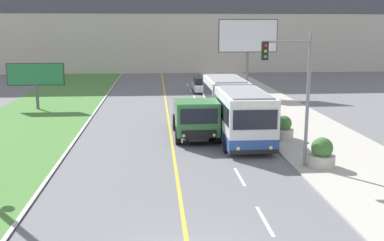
% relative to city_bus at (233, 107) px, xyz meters
% --- Properties ---
extents(lane_marking_centre, '(2.88, 140.00, 0.01)m').
position_rel_city_bus_xyz_m(lane_marking_centre, '(-3.58, -14.22, -1.53)').
color(lane_marking_centre, gold).
rests_on(lane_marking_centre, ground_plane).
extents(city_bus, '(2.66, 12.61, 3.02)m').
position_rel_city_bus_xyz_m(city_bus, '(0.00, 0.00, 0.00)').
color(city_bus, white).
rests_on(city_bus, ground_plane).
extents(dump_truck, '(2.49, 6.16, 2.40)m').
position_rel_city_bus_xyz_m(dump_truck, '(-2.53, -1.85, -0.32)').
color(dump_truck, black).
rests_on(dump_truck, ground_plane).
extents(car_distant, '(1.80, 4.30, 1.45)m').
position_rel_city_bus_xyz_m(car_distant, '(-0.13, 17.96, -0.85)').
color(car_distant, silver).
rests_on(car_distant, ground_plane).
extents(traffic_light_mast, '(2.28, 0.32, 6.22)m').
position_rel_city_bus_xyz_m(traffic_light_mast, '(1.44, -7.71, 2.41)').
color(traffic_light_mast, slate).
rests_on(traffic_light_mast, ground_plane).
extents(billboard_large, '(5.59, 0.24, 7.19)m').
position_rel_city_bus_xyz_m(billboard_large, '(3.87, 14.82, 3.91)').
color(billboard_large, '#59595B').
rests_on(billboard_large, ground_plane).
extents(billboard_small, '(4.44, 0.24, 3.72)m').
position_rel_city_bus_xyz_m(billboard_small, '(-14.27, 8.92, 1.17)').
color(billboard_small, '#59595B').
rests_on(billboard_small, ground_plane).
extents(planter_round_near, '(1.24, 1.24, 1.39)m').
position_rel_city_bus_xyz_m(planter_round_near, '(2.81, -7.87, -0.85)').
color(planter_round_near, '#B7B2A8').
rests_on(planter_round_near, sidewalk_right).
extents(planter_round_second, '(1.17, 1.17, 1.36)m').
position_rel_city_bus_xyz_m(planter_round_second, '(2.54, -2.44, -0.86)').
color(planter_round_second, '#B7B2A8').
rests_on(planter_round_second, sidewalk_right).
extents(planter_round_third, '(1.20, 1.20, 1.32)m').
position_rel_city_bus_xyz_m(planter_round_third, '(2.75, 2.99, -0.88)').
color(planter_round_third, '#B7B2A8').
rests_on(planter_round_third, sidewalk_right).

